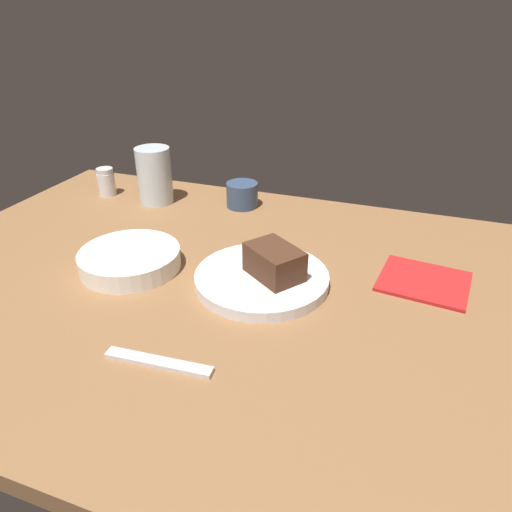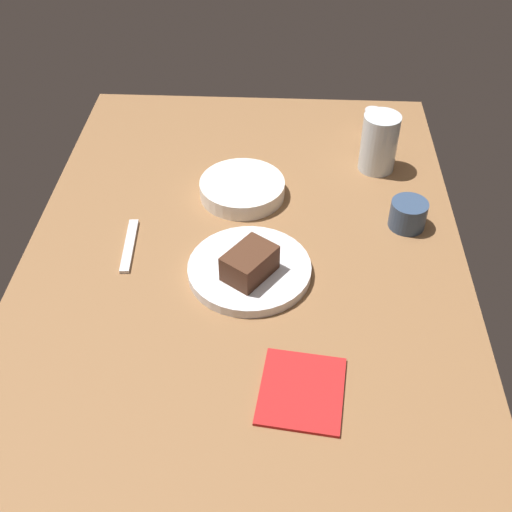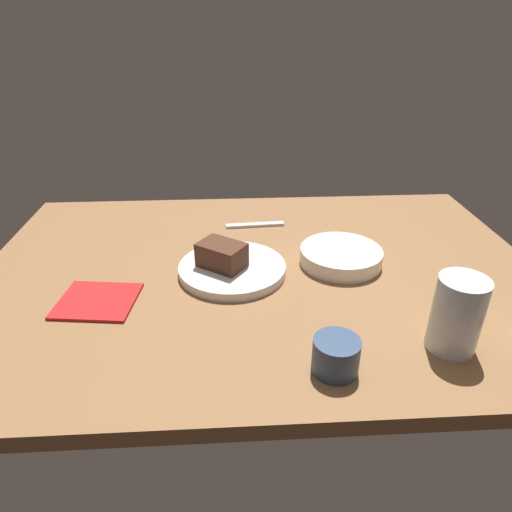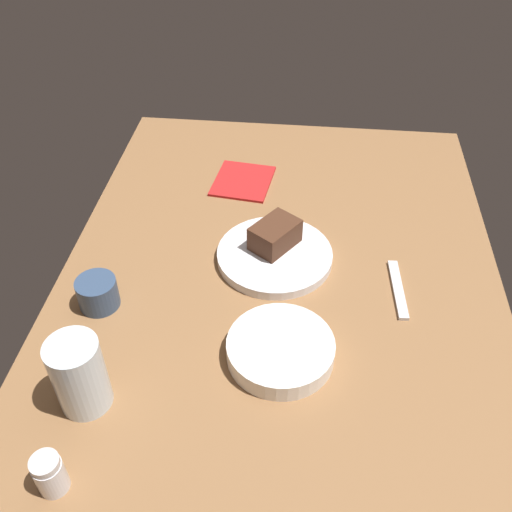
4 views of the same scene
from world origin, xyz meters
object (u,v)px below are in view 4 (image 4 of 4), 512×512
Objects in this scene: side_bowl at (280,350)px; coffee_cup at (98,293)px; dessert_spoon at (398,288)px; folded_napkin at (243,181)px; dessert_plate at (275,256)px; chocolate_cake_slice at (275,235)px; salt_shaker at (50,474)px; water_glass at (79,375)px.

coffee_cup reaches higher than side_bowl.
dessert_spoon is 45.83cm from folded_napkin.
coffee_cup is 0.51× the size of folded_napkin.
coffee_cup reaches higher than dessert_plate.
chocolate_cake_slice is 25.89cm from folded_napkin.
dessert_plate is 3.11× the size of coffee_cup.
dessert_plate is 3.38× the size of salt_shaker.
side_bowl is (11.71, -29.08, -4.78)cm from water_glass.
salt_shaker reaches higher than coffee_cup.
water_glass reaches higher than folded_napkin.
dessert_spoon is (9.54, -54.01, -2.47)cm from coffee_cup.
coffee_cup is (8.42, 33.39, 1.11)cm from side_bowl.
folded_napkin is at bearing -137.81° from dessert_spoon.
salt_shaker is 38.71cm from side_bowl.
side_bowl is at bearing -104.15° from coffee_cup.
side_bowl is 1.24× the size of folded_napkin.
dessert_plate reaches higher than dessert_spoon.
chocolate_cake_slice is 45.80cm from water_glass.
salt_shaker reaches higher than folded_napkin.
dessert_plate is 4.13cm from chocolate_cake_slice.
dessert_spoon is at bearing -79.98° from coffee_cup.
water_glass is at bearing 111.93° from side_bowl.
water_glass is (13.84, 0.04, 3.20)cm from salt_shaker.
dessert_plate is at bearing -107.96° from dessert_spoon.
dessert_spoon is at bearing -48.94° from side_bowl.
dessert_plate is 27.59cm from folded_napkin.
coffee_cup reaches higher than dessert_spoon.
chocolate_cake_slice reaches higher than folded_napkin.
coffee_cup is 46.41cm from folded_napkin.
coffee_cup is 54.91cm from dessert_spoon.
chocolate_cake_slice reaches higher than coffee_cup.
chocolate_cake_slice is 26.28cm from side_bowl.
chocolate_cake_slice is at bearing -34.61° from water_glass.
dessert_plate is at bearing -27.88° from salt_shaker.
salt_shaker is at bearing 131.34° from side_bowl.
chocolate_cake_slice is at bearing -158.59° from folded_napkin.
salt_shaker is (-51.50, 25.95, -1.21)cm from chocolate_cake_slice.
folded_napkin is at bearing -26.92° from coffee_cup.
side_bowl is 1.19× the size of dessert_spoon.
salt_shaker is 0.46× the size of folded_napkin.
dessert_plate is 24.26cm from dessert_spoon.
salt_shaker is 0.45× the size of dessert_spoon.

